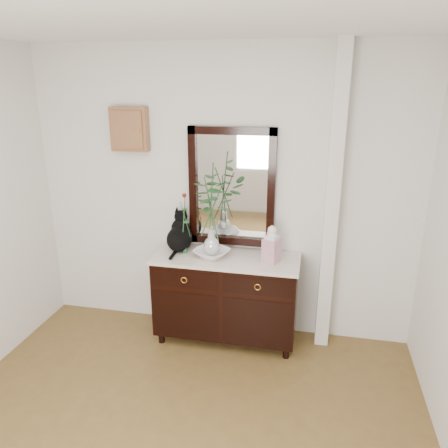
% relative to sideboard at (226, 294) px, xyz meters
% --- Properties ---
extents(wall_back, '(3.60, 0.04, 2.70)m').
position_rel_sideboard_xyz_m(wall_back, '(-0.10, 0.25, 0.88)').
color(wall_back, silver).
rests_on(wall_back, ground).
extents(pilaster, '(0.12, 0.20, 2.70)m').
position_rel_sideboard_xyz_m(pilaster, '(0.90, 0.17, 0.88)').
color(pilaster, silver).
rests_on(pilaster, ground).
extents(sideboard, '(1.33, 0.52, 0.82)m').
position_rel_sideboard_xyz_m(sideboard, '(0.00, 0.00, 0.00)').
color(sideboard, black).
rests_on(sideboard, ground).
extents(wall_mirror, '(0.80, 0.06, 1.10)m').
position_rel_sideboard_xyz_m(wall_mirror, '(-0.00, 0.24, 0.97)').
color(wall_mirror, black).
rests_on(wall_mirror, wall_back).
extents(key_cabinet, '(0.35, 0.10, 0.40)m').
position_rel_sideboard_xyz_m(key_cabinet, '(-0.95, 0.21, 1.48)').
color(key_cabinet, brown).
rests_on(key_cabinet, wall_back).
extents(cat, '(0.28, 0.34, 0.38)m').
position_rel_sideboard_xyz_m(cat, '(-0.46, 0.08, 0.57)').
color(cat, black).
rests_on(cat, sideboard).
extents(lotus_bowl, '(0.40, 0.40, 0.07)m').
position_rel_sideboard_xyz_m(lotus_bowl, '(-0.13, -0.03, 0.41)').
color(lotus_bowl, white).
rests_on(lotus_bowl, sideboard).
extents(vase_branches, '(0.50, 0.50, 0.87)m').
position_rel_sideboard_xyz_m(vase_branches, '(-0.13, -0.03, 0.83)').
color(vase_branches, silver).
rests_on(vase_branches, lotus_bowl).
extents(bud_vase_rose, '(0.08, 0.08, 0.59)m').
position_rel_sideboard_xyz_m(bud_vase_rose, '(-0.40, 0.02, 0.67)').
color(bud_vase_rose, '#255C31').
rests_on(bud_vase_rose, sideboard).
extents(ginger_jar, '(0.17, 0.17, 0.35)m').
position_rel_sideboard_xyz_m(ginger_jar, '(0.41, -0.02, 0.55)').
color(ginger_jar, white).
rests_on(ginger_jar, sideboard).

